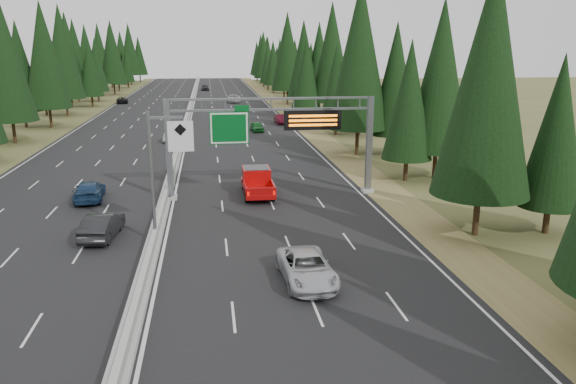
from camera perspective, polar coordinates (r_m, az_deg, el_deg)
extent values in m
cube|color=black|center=(89.13, -10.29, 6.82)|extent=(32.00, 260.00, 0.08)
cube|color=olive|center=(90.21, 1.16, 7.13)|extent=(3.60, 260.00, 0.06)
cube|color=#4F5327|center=(91.56, -21.55, 6.24)|extent=(3.60, 260.00, 0.06)
cube|color=#9B9C96|center=(89.10, -10.30, 6.94)|extent=(0.70, 260.00, 0.30)
cube|color=#9B9C96|center=(89.05, -10.31, 7.20)|extent=(0.30, 260.00, 0.60)
cube|color=slate|center=(44.08, -12.02, 4.18)|extent=(0.45, 0.45, 7.80)
cube|color=#9B9C96|center=(44.89, -11.77, -0.53)|extent=(0.90, 0.90, 0.30)
cube|color=slate|center=(45.78, 8.24, 4.73)|extent=(0.45, 0.45, 7.80)
cube|color=#9B9C96|center=(46.56, 8.07, 0.17)|extent=(0.90, 0.90, 0.30)
cube|color=slate|center=(43.73, -1.74, 9.46)|extent=(15.85, 0.35, 0.16)
cube|color=slate|center=(43.82, -1.73, 8.37)|extent=(15.85, 0.35, 0.16)
cube|color=#054C19|center=(43.50, -6.00, 6.48)|extent=(3.00, 0.10, 2.50)
cube|color=silver|center=(43.44, -5.99, 6.47)|extent=(2.85, 0.02, 2.35)
cube|color=#054C19|center=(43.36, -4.72, 8.49)|extent=(1.10, 0.10, 0.45)
cube|color=black|center=(44.09, 2.53, 7.31)|extent=(4.50, 0.40, 1.50)
cube|color=orange|center=(43.83, 2.58, 7.73)|extent=(3.80, 0.02, 0.18)
cube|color=orange|center=(43.87, 2.58, 7.28)|extent=(3.80, 0.02, 0.18)
cube|color=orange|center=(43.92, 2.57, 6.82)|extent=(3.80, 0.02, 0.18)
cylinder|color=slate|center=(34.33, -13.65, 1.35)|extent=(0.20, 0.20, 8.00)
cube|color=#9B9C96|center=(35.40, -13.28, -4.81)|extent=(0.50, 0.50, 0.20)
cube|color=slate|center=(33.63, -12.31, 7.40)|extent=(2.00, 0.15, 0.15)
cube|color=silver|center=(33.61, -10.86, 5.57)|extent=(1.50, 0.06, 1.80)
cylinder|color=black|center=(37.61, 18.59, -2.16)|extent=(0.40, 0.40, 2.70)
cone|color=black|center=(36.21, 19.68, 10.76)|extent=(6.08, 6.08, 14.19)
cylinder|color=black|center=(39.75, 24.77, -2.54)|extent=(0.40, 0.40, 1.82)
cone|color=black|center=(38.60, 25.67, 5.58)|extent=(4.10, 4.10, 9.57)
cylinder|color=black|center=(51.38, 11.86, 2.24)|extent=(0.40, 0.40, 1.98)
cone|color=black|center=(50.45, 12.23, 9.13)|extent=(4.47, 4.47, 10.42)
cylinder|color=black|center=(52.88, 14.69, 2.73)|extent=(0.40, 0.40, 2.54)
cone|color=black|center=(51.90, 15.26, 11.33)|extent=(5.72, 5.72, 13.34)
cylinder|color=black|center=(62.54, 7.02, 5.08)|extent=(0.40, 0.40, 3.00)
cone|color=black|center=(61.72, 7.29, 13.70)|extent=(6.75, 6.75, 15.76)
cylinder|color=black|center=(63.20, 10.55, 4.72)|extent=(0.40, 0.40, 2.30)
cone|color=black|center=(62.40, 10.86, 11.23)|extent=(5.17, 5.17, 12.07)
cylinder|color=black|center=(77.00, 4.86, 6.52)|extent=(0.40, 0.40, 1.97)
cone|color=black|center=(76.39, 4.96, 11.11)|extent=(4.44, 4.44, 10.36)
cylinder|color=black|center=(77.23, 7.24, 6.77)|extent=(0.40, 0.40, 2.74)
cone|color=black|center=(76.56, 7.45, 13.14)|extent=(6.17, 6.17, 14.40)
cylinder|color=black|center=(91.59, 1.84, 7.89)|extent=(0.40, 0.40, 2.10)
cone|color=black|center=(91.06, 1.88, 11.98)|extent=(4.72, 4.72, 11.01)
cylinder|color=black|center=(92.87, 4.35, 8.22)|extent=(0.40, 0.40, 2.98)
cone|color=black|center=(92.32, 4.47, 13.98)|extent=(6.71, 6.71, 15.66)
cylinder|color=black|center=(103.44, 1.57, 8.80)|extent=(0.40, 0.40, 2.63)
cone|color=black|center=(102.94, 1.60, 13.35)|extent=(5.91, 5.91, 13.78)
cylinder|color=black|center=(104.67, 3.11, 8.84)|extent=(0.40, 0.40, 2.58)
cone|color=black|center=(104.18, 3.17, 13.25)|extent=(5.80, 5.80, 13.54)
cylinder|color=black|center=(117.61, -0.05, 9.58)|extent=(0.40, 0.40, 2.97)
cone|color=black|center=(117.17, -0.05, 14.10)|extent=(6.67, 6.67, 15.57)
cylinder|color=black|center=(117.84, 2.30, 9.35)|extent=(0.40, 0.40, 2.02)
cone|color=black|center=(117.44, 2.33, 12.41)|extent=(4.54, 4.54, 10.59)
cylinder|color=black|center=(130.88, -0.40, 10.00)|extent=(0.40, 0.40, 2.58)
cone|color=black|center=(130.49, -0.40, 13.53)|extent=(5.80, 5.80, 13.53)
cylinder|color=black|center=(133.12, 0.68, 9.99)|extent=(0.40, 0.40, 2.15)
cone|color=black|center=(132.76, 0.69, 12.87)|extent=(4.83, 4.83, 11.27)
cylinder|color=black|center=(146.98, -1.51, 10.41)|extent=(0.40, 0.40, 2.14)
cone|color=black|center=(146.65, -1.52, 13.02)|extent=(4.82, 4.82, 11.24)
cylinder|color=black|center=(146.18, 0.03, 10.35)|extent=(0.40, 0.40, 1.93)
cone|color=black|center=(145.86, 0.03, 12.71)|extent=(4.34, 4.34, 10.12)
cylinder|color=black|center=(157.45, -2.04, 10.67)|extent=(0.40, 0.40, 2.06)
cone|color=black|center=(157.15, -2.06, 13.01)|extent=(4.63, 4.63, 10.81)
cylinder|color=black|center=(160.11, -0.81, 10.77)|extent=(0.40, 0.40, 2.24)
cone|color=black|center=(159.80, -0.82, 13.28)|extent=(5.04, 5.04, 11.75)
cylinder|color=black|center=(171.20, -2.48, 11.07)|extent=(0.40, 0.40, 2.60)
cone|color=black|center=(170.90, -2.52, 13.79)|extent=(5.85, 5.85, 13.65)
cylinder|color=black|center=(175.10, -1.13, 11.04)|extent=(0.40, 0.40, 1.89)
cone|color=black|center=(174.84, -1.14, 12.98)|extent=(4.26, 4.26, 9.94)
cylinder|color=black|center=(186.01, -2.75, 11.33)|extent=(0.40, 0.40, 2.52)
cone|color=black|center=(185.74, -2.78, 13.76)|extent=(5.67, 5.67, 13.23)
cylinder|color=black|center=(186.91, -2.04, 11.33)|extent=(0.40, 0.40, 2.38)
cone|color=black|center=(186.64, -2.06, 13.61)|extent=(5.36, 5.36, 12.50)
cylinder|color=black|center=(200.39, -3.15, 11.51)|extent=(0.40, 0.40, 2.16)
cone|color=black|center=(200.15, -3.18, 13.44)|extent=(4.87, 4.87, 11.36)
cylinder|color=black|center=(200.36, -2.12, 11.56)|extent=(0.40, 0.40, 2.45)
cone|color=black|center=(200.11, -2.15, 13.74)|extent=(5.50, 5.50, 12.84)
cylinder|color=black|center=(77.84, -26.06, 5.49)|extent=(0.40, 0.40, 2.78)
cone|color=black|center=(77.18, -26.79, 11.86)|extent=(6.26, 6.26, 14.60)
cylinder|color=black|center=(90.73, -22.97, 6.94)|extent=(0.40, 0.40, 2.91)
cone|color=black|center=(90.16, -23.55, 12.67)|extent=(6.55, 6.55, 15.27)
cylinder|color=black|center=(92.46, -25.11, 6.71)|extent=(0.40, 0.40, 2.48)
cone|color=black|center=(91.91, -25.64, 11.49)|extent=(5.58, 5.58, 13.02)
cylinder|color=black|center=(105.71, -21.54, 8.03)|extent=(0.40, 0.40, 3.00)
cone|color=black|center=(105.22, -22.02, 13.10)|extent=(6.75, 6.75, 15.75)
cylinder|color=black|center=(107.51, -23.36, 7.75)|extent=(0.40, 0.40, 2.26)
cone|color=black|center=(107.04, -23.74, 11.50)|extent=(5.09, 5.09, 11.88)
cylinder|color=black|center=(119.75, -19.26, 8.67)|extent=(0.40, 0.40, 2.13)
cone|color=black|center=(119.34, -19.53, 11.85)|extent=(4.80, 4.80, 11.19)
cylinder|color=black|center=(120.51, -21.11, 8.74)|extent=(0.40, 0.40, 2.93)
cone|color=black|center=(120.08, -21.52, 13.08)|extent=(6.60, 6.60, 15.40)
cylinder|color=black|center=(131.37, -18.70, 9.18)|extent=(0.40, 0.40, 2.18)
cone|color=black|center=(131.00, -18.94, 12.14)|extent=(4.90, 4.90, 11.42)
cylinder|color=black|center=(132.61, -20.52, 9.21)|extent=(0.40, 0.40, 2.81)
cone|color=black|center=(132.22, -20.86, 12.99)|extent=(6.33, 6.33, 14.76)
cylinder|color=black|center=(147.97, -17.22, 9.96)|extent=(0.40, 0.40, 2.89)
cone|color=black|center=(147.62, -17.49, 13.45)|extent=(6.51, 6.51, 15.20)
cylinder|color=black|center=(146.19, -19.54, 9.69)|extent=(0.40, 0.40, 2.71)
cone|color=black|center=(145.83, -19.83, 13.00)|extent=(6.10, 6.10, 14.24)
cylinder|color=black|center=(161.03, -16.77, 10.11)|extent=(0.40, 0.40, 1.78)
cone|color=black|center=(160.75, -16.92, 12.09)|extent=(4.01, 4.01, 9.37)
cylinder|color=black|center=(161.77, -18.41, 10.20)|extent=(0.40, 0.40, 2.85)
cone|color=black|center=(161.45, -18.67, 13.34)|extent=(6.41, 6.41, 14.95)
cylinder|color=black|center=(171.59, -15.92, 10.41)|extent=(0.40, 0.40, 1.79)
cone|color=black|center=(171.33, -16.05, 12.27)|extent=(4.02, 4.02, 9.39)
cylinder|color=black|center=(173.96, -17.43, 10.51)|extent=(0.40, 0.40, 2.77)
cone|color=black|center=(173.66, -17.65, 13.36)|extent=(6.24, 6.24, 14.55)
cylinder|color=black|center=(187.21, -15.63, 10.92)|extent=(0.40, 0.40, 3.02)
cone|color=black|center=(186.94, -15.83, 13.80)|extent=(6.79, 6.79, 15.84)
cylinder|color=black|center=(189.22, -16.48, 10.71)|extent=(0.40, 0.40, 1.80)
cone|color=black|center=(188.98, -16.60, 12.40)|extent=(4.04, 4.04, 9.43)
cylinder|color=black|center=(200.66, -14.79, 11.10)|extent=(0.40, 0.40, 2.42)
cone|color=black|center=(200.41, -14.93, 13.26)|extent=(5.46, 5.46, 12.73)
cylinder|color=black|center=(200.47, -16.44, 11.03)|extent=(0.40, 0.40, 2.71)
cone|color=black|center=(200.22, -16.62, 13.44)|extent=(6.09, 6.09, 14.20)
imported|color=#BABABF|center=(28.66, 1.92, -7.71)|extent=(2.73, 5.46, 1.49)
cylinder|color=black|center=(43.14, -4.17, -0.45)|extent=(0.34, 0.91, 0.91)
cylinder|color=black|center=(43.31, -1.61, -0.36)|extent=(0.34, 0.91, 0.91)
cylinder|color=black|center=(46.79, -4.49, 0.74)|extent=(0.34, 0.91, 0.91)
cylinder|color=black|center=(46.94, -2.13, 0.82)|extent=(0.34, 0.91, 0.91)
cube|color=#BE0B0C|center=(45.04, -3.11, 0.44)|extent=(2.29, 6.40, 0.34)
cube|color=#BE0B0C|center=(45.85, -3.24, 1.72)|extent=(2.17, 2.51, 1.26)
cube|color=black|center=(45.78, -3.25, 2.14)|extent=(1.94, 2.17, 0.63)
cube|color=#BE0B0C|center=(43.21, -4.36, 0.35)|extent=(0.11, 2.74, 0.69)
cube|color=#BE0B0C|center=(43.39, -1.49, 0.45)|extent=(0.11, 2.74, 0.69)
cube|color=#BE0B0C|center=(41.97, -2.75, -0.05)|extent=(2.29, 0.11, 0.69)
imported|color=#14571E|center=(79.56, -3.17, 6.64)|extent=(1.86, 4.05, 1.35)
imported|color=#520B1B|center=(87.64, -0.77, 7.41)|extent=(1.64, 4.26, 1.38)
imported|color=black|center=(93.51, -5.18, 7.80)|extent=(2.06, 4.81, 1.38)
imported|color=silver|center=(122.46, -5.52, 9.43)|extent=(3.07, 5.91, 1.59)
imported|color=black|center=(157.22, -8.43, 10.46)|extent=(2.22, 4.68, 1.54)
imported|color=black|center=(36.89, -18.36, -3.24)|extent=(2.18, 4.98, 1.59)
imported|color=navy|center=(46.20, -19.54, 0.12)|extent=(2.51, 5.29, 1.49)
imported|color=white|center=(72.62, -11.94, 5.61)|extent=(1.65, 4.10, 1.40)
imported|color=black|center=(125.07, -16.49, 8.96)|extent=(2.71, 5.02, 1.34)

